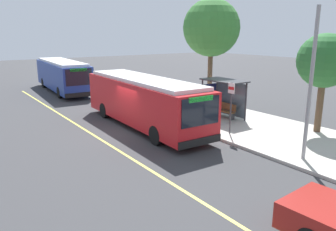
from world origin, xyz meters
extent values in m
plane|color=#38383A|center=(0.00, 0.00, 0.00)|extent=(120.00, 120.00, 0.00)
cube|color=#B7B2A8|center=(0.00, 6.00, 0.07)|extent=(44.00, 6.40, 0.15)
cube|color=#E0D64C|center=(0.00, -2.20, 0.00)|extent=(36.00, 0.14, 0.01)
cube|color=red|center=(-0.35, 1.00, 1.55)|extent=(10.87, 2.88, 2.40)
cube|color=silver|center=(-0.35, 1.00, 2.85)|extent=(10.00, 2.60, 0.20)
cube|color=black|center=(5.06, 0.83, 1.98)|extent=(0.11, 2.17, 1.34)
cube|color=black|center=(-0.31, 2.29, 1.84)|extent=(9.50, 0.33, 1.06)
cube|color=white|center=(-0.31, 2.29, 0.57)|extent=(10.25, 0.34, 0.28)
cube|color=#26D83F|center=(5.07, 0.83, 2.57)|extent=(0.07, 1.40, 0.24)
cube|color=black|center=(5.08, 0.83, 0.53)|extent=(0.16, 2.50, 0.36)
cylinder|color=black|center=(3.03, 2.05, 0.50)|extent=(1.01, 0.31, 1.00)
cylinder|color=black|center=(2.96, -0.26, 0.50)|extent=(1.01, 0.31, 1.00)
cylinder|color=black|center=(-3.55, 2.25, 0.50)|extent=(1.01, 0.31, 1.00)
cylinder|color=black|center=(-3.62, -0.06, 0.50)|extent=(1.01, 0.31, 1.00)
cube|color=navy|center=(-15.50, 1.03, 1.55)|extent=(11.17, 3.29, 2.40)
cube|color=silver|center=(-15.50, 1.03, 2.85)|extent=(10.28, 2.97, 0.20)
cube|color=black|center=(-9.98, 0.66, 1.98)|extent=(0.19, 2.17, 1.34)
cube|color=black|center=(-15.41, 2.32, 1.84)|extent=(9.68, 0.69, 1.06)
cube|color=yellow|center=(-15.41, 2.32, 0.57)|extent=(10.45, 0.73, 0.28)
cube|color=#26D83F|center=(-9.98, 0.66, 2.57)|extent=(0.12, 1.40, 0.24)
cube|color=black|center=(-9.97, 0.66, 0.53)|extent=(0.25, 2.50, 0.36)
cylinder|color=black|center=(-12.01, 1.95, 0.50)|extent=(1.02, 0.35, 1.00)
cylinder|color=black|center=(-12.16, -0.35, 0.50)|extent=(1.02, 0.35, 1.00)
cylinder|color=black|center=(-18.72, 2.41, 0.50)|extent=(1.02, 0.35, 1.00)
cylinder|color=black|center=(-18.88, 0.10, 0.50)|extent=(1.02, 0.35, 1.00)
cylinder|color=#333338|center=(2.68, 6.55, 1.35)|extent=(0.10, 0.10, 2.40)
cylinder|color=#333338|center=(2.68, 5.25, 1.35)|extent=(0.10, 0.10, 2.40)
cylinder|color=#333338|center=(0.08, 6.55, 1.35)|extent=(0.10, 0.10, 2.40)
cylinder|color=#333338|center=(0.08, 5.25, 1.35)|extent=(0.10, 0.10, 2.40)
cube|color=#333338|center=(1.38, 5.90, 2.59)|extent=(2.90, 1.60, 0.08)
cube|color=#4C606B|center=(1.38, 6.55, 1.35)|extent=(2.47, 0.04, 2.16)
cube|color=navy|center=(0.08, 5.90, 1.30)|extent=(0.06, 1.11, 1.82)
cube|color=brown|center=(1.36, 6.01, 0.60)|extent=(1.60, 0.44, 0.06)
cube|color=brown|center=(1.36, 6.25, 0.88)|extent=(1.60, 0.05, 0.44)
cube|color=#333338|center=(0.64, 6.01, 0.38)|extent=(0.08, 0.40, 0.45)
cube|color=#333338|center=(2.08, 6.01, 0.38)|extent=(0.08, 0.40, 0.45)
cylinder|color=#333338|center=(4.06, 3.81, 1.55)|extent=(0.07, 0.07, 2.80)
cube|color=white|center=(4.06, 3.79, 2.65)|extent=(0.44, 0.03, 0.56)
cube|color=red|center=(4.06, 3.78, 2.65)|extent=(0.40, 0.01, 0.16)
cylinder|color=brown|center=(6.57, 8.09, 1.56)|extent=(0.36, 0.36, 2.83)
sphere|color=#28662D|center=(6.57, 8.09, 4.06)|extent=(2.88, 2.88, 2.88)
cylinder|color=brown|center=(-2.52, 8.23, 2.22)|extent=(0.36, 0.36, 4.14)
sphere|color=#387A33|center=(-2.52, 8.23, 5.87)|extent=(4.21, 4.21, 4.21)
cylinder|color=gray|center=(8.56, 3.75, 3.35)|extent=(0.16, 0.16, 6.40)
camera|label=1|loc=(16.24, -8.85, 5.46)|focal=35.31mm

